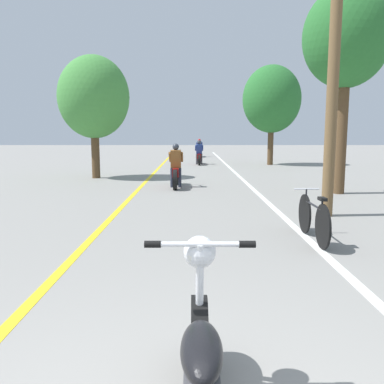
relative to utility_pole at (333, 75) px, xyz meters
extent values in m
cube|color=yellow|center=(-4.67, 5.41, -2.98)|extent=(0.14, 48.00, 0.01)
cube|color=white|center=(-0.97, 5.41, -2.98)|extent=(0.14, 48.00, 0.01)
cylinder|color=brown|center=(0.00, 0.00, -0.09)|extent=(0.24, 0.24, 5.80)
cylinder|color=#513A23|center=(1.44, 3.31, -1.13)|extent=(0.32, 0.32, 3.71)
ellipsoid|color=#286B2D|center=(1.44, 3.31, 1.50)|extent=(2.47, 2.23, 2.84)
cylinder|color=#513A23|center=(1.51, 14.43, -1.66)|extent=(0.32, 0.32, 2.64)
ellipsoid|color=#286B2D|center=(1.51, 14.43, 0.69)|extent=(3.25, 2.92, 3.73)
cylinder|color=#513A23|center=(-6.80, 7.55, -1.83)|extent=(0.32, 0.32, 2.31)
ellipsoid|color=#42893D|center=(-6.80, 7.55, 0.21)|extent=(2.79, 2.51, 3.21)
cylinder|color=black|center=(-2.89, -5.90, -2.68)|extent=(0.12, 0.60, 0.60)
ellipsoid|color=black|center=(-2.89, -6.59, -2.40)|extent=(0.24, 0.64, 0.18)
cylinder|color=silver|center=(-2.89, -5.99, -2.31)|extent=(0.06, 0.23, 0.77)
cylinder|color=silver|center=(-2.89, -6.08, -1.93)|extent=(0.63, 0.04, 0.04)
cylinder|color=black|center=(-3.21, -6.08, -1.93)|extent=(0.11, 0.05, 0.05)
cylinder|color=black|center=(-2.57, -6.08, -1.93)|extent=(0.11, 0.05, 0.05)
sphere|color=silver|center=(-2.89, -5.99, -2.01)|extent=(0.23, 0.23, 0.23)
cylinder|color=black|center=(-3.48, 5.44, -2.66)|extent=(0.12, 0.65, 0.65)
cylinder|color=black|center=(-3.48, 4.07, -2.66)|extent=(0.12, 0.65, 0.65)
cube|color=maroon|center=(-3.48, 4.75, -2.48)|extent=(0.20, 0.88, 0.28)
cylinder|color=silver|center=(-3.48, 5.34, -1.98)|extent=(0.50, 0.03, 0.03)
cylinder|color=#282D3D|center=(-3.61, 4.70, -2.66)|extent=(0.11, 0.11, 0.65)
cylinder|color=#282D3D|center=(-3.35, 4.70, -2.66)|extent=(0.11, 0.11, 0.65)
cube|color=brown|center=(-3.48, 4.73, -2.05)|extent=(0.34, 0.28, 0.61)
cylinder|color=brown|center=(-3.68, 4.89, -1.99)|extent=(0.08, 0.48, 0.37)
cylinder|color=brown|center=(-3.28, 4.89, -1.99)|extent=(0.08, 0.48, 0.37)
sphere|color=#2D333D|center=(-3.48, 4.77, -1.64)|extent=(0.22, 0.22, 0.22)
cylinder|color=black|center=(-2.53, 15.48, -2.70)|extent=(0.12, 0.58, 0.58)
cylinder|color=black|center=(-2.53, 14.00, -2.70)|extent=(0.12, 0.58, 0.58)
cube|color=maroon|center=(-2.53, 14.74, -2.52)|extent=(0.20, 0.95, 0.28)
cylinder|color=silver|center=(-2.53, 15.38, -2.06)|extent=(0.50, 0.03, 0.03)
cylinder|color=#38383D|center=(-2.66, 14.69, -2.68)|extent=(0.11, 0.11, 0.61)
cylinder|color=#38383D|center=(-2.40, 14.69, -2.68)|extent=(0.11, 0.11, 0.61)
cube|color=navy|center=(-2.53, 14.72, -2.11)|extent=(0.34, 0.27, 0.56)
cylinder|color=navy|center=(-2.73, 14.88, -2.05)|extent=(0.08, 0.44, 0.34)
cylinder|color=navy|center=(-2.33, 14.88, -2.05)|extent=(0.08, 0.44, 0.34)
sphere|color=#2D333D|center=(-2.53, 14.76, -1.72)|extent=(0.24, 0.24, 0.24)
cylinder|color=black|center=(-2.38, 23.01, -2.68)|extent=(0.12, 0.61, 0.61)
cylinder|color=black|center=(-2.38, 21.62, -2.68)|extent=(0.12, 0.61, 0.61)
cube|color=silver|center=(-2.38, 22.32, -2.50)|extent=(0.20, 0.89, 0.28)
cylinder|color=silver|center=(-2.38, 22.91, -2.03)|extent=(0.50, 0.03, 0.03)
cylinder|color=#282D3D|center=(-2.51, 22.27, -2.67)|extent=(0.11, 0.11, 0.62)
cylinder|color=#282D3D|center=(-2.25, 22.27, -2.67)|extent=(0.11, 0.11, 0.62)
cube|color=navy|center=(-2.38, 22.30, -2.10)|extent=(0.34, 0.27, 0.55)
cylinder|color=navy|center=(-2.58, 22.46, -2.04)|extent=(0.08, 0.44, 0.34)
cylinder|color=navy|center=(-2.18, 22.46, -2.04)|extent=(0.08, 0.44, 0.34)
sphere|color=#B21919|center=(-2.38, 22.34, -1.73)|extent=(0.21, 0.21, 0.21)
cylinder|color=black|center=(-0.91, -1.54, -2.63)|extent=(0.04, 0.70, 0.70)
cylinder|color=black|center=(-0.91, -2.56, -2.63)|extent=(0.04, 0.70, 0.70)
cylinder|color=black|center=(-0.91, -2.05, -2.39)|extent=(0.04, 0.82, 0.04)
cylinder|color=black|center=(-0.91, -2.48, -2.42)|extent=(0.03, 0.03, 0.42)
cube|color=black|center=(-0.91, -2.48, -2.21)|extent=(0.10, 0.20, 0.05)
cylinder|color=black|center=(-0.91, -1.59, -2.40)|extent=(0.03, 0.03, 0.46)
cylinder|color=silver|center=(-0.91, -1.59, -2.17)|extent=(0.44, 0.03, 0.03)
camera|label=1|loc=(-2.94, -8.71, -1.20)|focal=38.00mm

